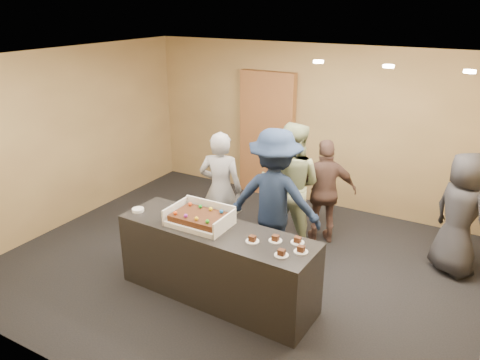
{
  "coord_description": "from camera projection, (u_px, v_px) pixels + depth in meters",
  "views": [
    {
      "loc": [
        2.75,
        -4.76,
        3.34
      ],
      "look_at": [
        0.04,
        0.0,
        1.22
      ],
      "focal_mm": 35.0,
      "sensor_mm": 36.0,
      "label": 1
    }
  ],
  "objects": [
    {
      "name": "storage_cabinet",
      "position": [
        267.0,
        135.0,
        8.25
      ],
      "size": [
        1.01,
        0.15,
        2.22
      ],
      "primitive_type": "cube",
      "color": "brown",
      "rests_on": "floor"
    },
    {
      "name": "slice_d",
      "position": [
        298.0,
        241.0,
        5.02
      ],
      "size": [
        0.15,
        0.15,
        0.07
      ],
      "color": "white",
      "rests_on": "serving_counter"
    },
    {
      "name": "slice_c",
      "position": [
        281.0,
        253.0,
        4.77
      ],
      "size": [
        0.15,
        0.15,
        0.07
      ],
      "color": "white",
      "rests_on": "serving_counter"
    },
    {
      "name": "room",
      "position": [
        237.0,
        170.0,
        5.85
      ],
      "size": [
        6.04,
        6.0,
        2.7
      ],
      "color": "black",
      "rests_on": "ground"
    },
    {
      "name": "sheet_cake",
      "position": [
        199.0,
        217.0,
        5.4
      ],
      "size": [
        0.61,
        0.42,
        0.12
      ],
      "color": "#3F1B0E",
      "rests_on": "cake_box"
    },
    {
      "name": "person_sage_man",
      "position": [
        290.0,
        186.0,
        6.52
      ],
      "size": [
        0.94,
        0.76,
        1.82
      ],
      "primitive_type": "imported",
      "rotation": [
        0.0,
        0.0,
        3.23
      ],
      "color": "gray",
      "rests_on": "floor"
    },
    {
      "name": "slice_e",
      "position": [
        301.0,
        250.0,
        4.83
      ],
      "size": [
        0.15,
        0.15,
        0.07
      ],
      "color": "white",
      "rests_on": "serving_counter"
    },
    {
      "name": "plate_stack",
      "position": [
        138.0,
        210.0,
        5.76
      ],
      "size": [
        0.15,
        0.15,
        0.04
      ],
      "primitive_type": "cylinder",
      "color": "white",
      "rests_on": "serving_counter"
    },
    {
      "name": "person_dark_suit",
      "position": [
        461.0,
        214.0,
        5.88
      ],
      "size": [
        0.95,
        0.89,
        1.63
      ],
      "primitive_type": "imported",
      "rotation": [
        0.0,
        0.0,
        2.49
      ],
      "color": "#2A2A2F",
      "rests_on": "floor"
    },
    {
      "name": "slice_a",
      "position": [
        252.0,
        240.0,
        5.04
      ],
      "size": [
        0.15,
        0.15,
        0.07
      ],
      "color": "white",
      "rests_on": "serving_counter"
    },
    {
      "name": "person_server_grey",
      "position": [
        221.0,
        190.0,
        6.58
      ],
      "size": [
        0.7,
        0.56,
        1.68
      ],
      "primitive_type": "imported",
      "rotation": [
        0.0,
        0.0,
        3.43
      ],
      "color": "#A5A5AA",
      "rests_on": "floor"
    },
    {
      "name": "cake_box",
      "position": [
        201.0,
        220.0,
        5.44
      ],
      "size": [
        0.71,
        0.49,
        0.21
      ],
      "color": "white",
      "rests_on": "serving_counter"
    },
    {
      "name": "ceiling_spotlights",
      "position": [
        388.0,
        66.0,
        5.04
      ],
      "size": [
        1.72,
        0.12,
        0.03
      ],
      "color": "#FFEAC6",
      "rests_on": "ceiling"
    },
    {
      "name": "person_navy_man",
      "position": [
        275.0,
        200.0,
        6.01
      ],
      "size": [
        1.31,
        0.89,
        1.88
      ],
      "primitive_type": "imported",
      "rotation": [
        0.0,
        0.0,
        3.31
      ],
      "color": "#182643",
      "rests_on": "floor"
    },
    {
      "name": "serving_counter",
      "position": [
        217.0,
        263.0,
        5.49
      ],
      "size": [
        2.43,
        0.8,
        0.9
      ],
      "primitive_type": "cube",
      "rotation": [
        0.0,
        0.0,
        -0.04
      ],
      "color": "black",
      "rests_on": "floor"
    },
    {
      "name": "slice_b",
      "position": [
        275.0,
        239.0,
        5.05
      ],
      "size": [
        0.15,
        0.15,
        0.07
      ],
      "color": "white",
      "rests_on": "serving_counter"
    },
    {
      "name": "person_brown_extra",
      "position": [
        325.0,
        192.0,
        6.68
      ],
      "size": [
        0.97,
        0.8,
        1.55
      ],
      "primitive_type": "imported",
      "rotation": [
        0.0,
        0.0,
        3.69
      ],
      "color": "brown",
      "rests_on": "floor"
    }
  ]
}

